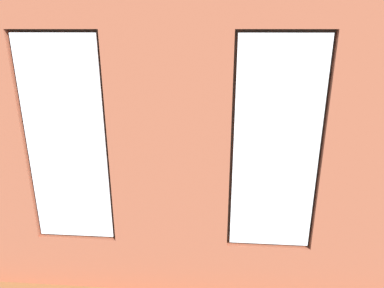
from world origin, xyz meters
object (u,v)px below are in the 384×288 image
object	(u,v)px
remote_silver	(224,158)
potted_plant_between_couches	(237,212)
media_console	(50,177)
potted_plant_by_left_couch	(285,153)
cup_ceramic	(177,160)
potted_plant_foreground_right	(103,128)
remote_gray	(192,158)
table_plant_small	(208,157)
couch_by_window	(130,229)
potted_plant_beside_window_right	(39,220)
tv_flatscreen	(45,146)
potted_plant_corner_far_left	(376,208)
candle_jar	(202,158)
couch_left	(323,189)
potted_plant_near_tv	(46,178)
coffee_table	(202,163)
potted_plant_corner_near_left	(300,127)

from	to	relation	value
remote_silver	potted_plant_between_couches	xyz separation A→B (m)	(-0.13, 2.39, 0.16)
media_console	potted_plant_by_left_couch	distance (m)	4.59
cup_ceramic	potted_plant_foreground_right	size ratio (longest dim) A/B	0.11
remote_gray	table_plant_small	bearing A→B (deg)	-119.54
couch_by_window	media_console	world-z (taller)	couch_by_window
couch_by_window	potted_plant_beside_window_right	xyz separation A→B (m)	(1.19, 0.10, 0.14)
couch_by_window	potted_plant_foreground_right	bearing A→B (deg)	-67.08
couch_by_window	tv_flatscreen	xyz separation A→B (m)	(1.96, -1.72, 0.52)
couch_by_window	potted_plant_corner_far_left	bearing A→B (deg)	178.15
table_plant_small	potted_plant_beside_window_right	world-z (taller)	potted_plant_beside_window_right
remote_silver	candle_jar	bearing A→B (deg)	-176.12
couch_left	candle_jar	bearing A→B (deg)	-115.14
potted_plant_beside_window_right	potted_plant_near_tv	world-z (taller)	potted_plant_near_tv
potted_plant_near_tv	potted_plant_between_couches	distance (m)	2.89
tv_flatscreen	potted_plant_by_left_couch	bearing A→B (deg)	-166.80
potted_plant_beside_window_right	cup_ceramic	bearing A→B (deg)	-124.37
table_plant_small	potted_plant_between_couches	size ratio (longest dim) A/B	0.18
couch_by_window	potted_plant_corner_far_left	size ratio (longest dim) A/B	1.38
table_plant_small	potted_plant_between_couches	world-z (taller)	potted_plant_between_couches
remote_silver	media_console	size ratio (longest dim) A/B	0.14
coffee_table	potted_plant_beside_window_right	bearing A→B (deg)	49.78
candle_jar	table_plant_small	xyz separation A→B (m)	(-0.12, 0.12, 0.07)
cup_ceramic	media_console	xyz separation A→B (m)	(2.33, 0.45, -0.25)
potted_plant_corner_far_left	potted_plant_near_tv	bearing A→B (deg)	-9.37
couch_left	tv_flatscreen	size ratio (longest dim) A/B	1.66
coffee_table	potted_plant_foreground_right	bearing A→B (deg)	-33.21
remote_gray	media_console	world-z (taller)	media_console
cup_ceramic	potted_plant_corner_near_left	size ratio (longest dim) A/B	0.07
couch_left	cup_ceramic	bearing A→B (deg)	-108.73
potted_plant_beside_window_right	potted_plant_corner_near_left	distance (m)	5.90
potted_plant_by_left_couch	potted_plant_foreground_right	world-z (taller)	potted_plant_foreground_right
media_console	potted_plant_near_tv	bearing A→B (deg)	116.63
coffee_table	potted_plant_corner_far_left	distance (m)	3.28
tv_flatscreen	potted_plant_corner_near_left	size ratio (longest dim) A/B	0.78
coffee_table	potted_plant_by_left_couch	size ratio (longest dim) A/B	2.41
potted_plant_corner_far_left	potted_plant_near_tv	world-z (taller)	potted_plant_corner_far_left
remote_silver	potted_plant_between_couches	size ratio (longest dim) A/B	0.13
potted_plant_between_couches	couch_left	bearing A→B (deg)	-137.47
potted_plant_foreground_right	table_plant_small	bearing A→B (deg)	146.10
potted_plant_beside_window_right	potted_plant_corner_far_left	bearing A→B (deg)	-179.94
potted_plant_corner_far_left	potted_plant_near_tv	distance (m)	4.52
potted_plant_corner_near_left	potted_plant_by_left_couch	bearing A→B (deg)	65.80
tv_flatscreen	potted_plant_near_tv	size ratio (longest dim) A/B	0.88
couch_by_window	potted_plant_between_couches	distance (m)	1.43
couch_left	potted_plant_beside_window_right	world-z (taller)	potted_plant_beside_window_right
remote_silver	potted_plant_foreground_right	distance (m)	3.29
candle_jar	potted_plant_corner_far_left	world-z (taller)	potted_plant_corner_far_left
remote_gray	potted_plant_between_couches	bearing A→B (deg)	-156.10
couch_by_window	potted_plant_beside_window_right	world-z (taller)	potted_plant_beside_window_right
tv_flatscreen	potted_plant_near_tv	world-z (taller)	potted_plant_near_tv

